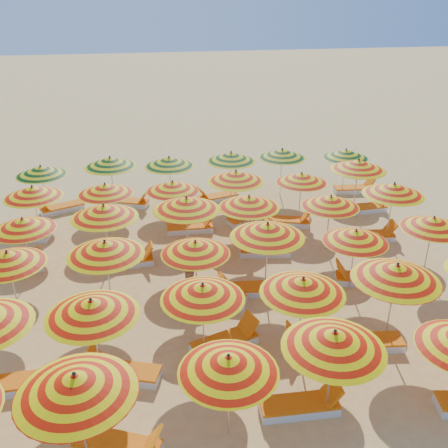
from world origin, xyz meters
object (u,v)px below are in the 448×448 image
(lounger_22, at_px, (61,208))
(lounger_23, at_px, (129,202))
(umbrella_30, at_px, (41,171))
(lounger_1, at_px, (301,405))
(umbrella_32, at_px, (169,162))
(lounger_13, at_px, (16,270))
(umbrella_29, at_px, (358,165))
(lounger_8, at_px, (367,342))
(umbrella_9, at_px, (303,286))
(lounger_17, at_px, (27,236))
(umbrella_14, at_px, (195,248))
(lounger_19, at_px, (250,218))
(umbrella_10, at_px, (397,272))
(umbrella_33, at_px, (231,157))
(lounger_0, at_px, (120,447))
(umbrella_28, at_px, (301,178))
(lounger_14, at_px, (128,261))
(umbrella_26, at_px, (173,186))
(lounger_21, at_px, (366,208))
(beachgoer_b, at_px, (189,291))
(umbrella_23, at_px, (394,189))
(umbrella_15, at_px, (268,230))
(umbrella_21, at_px, (249,202))
(lounger_6, at_px, (226,341))
(umbrella_1, at_px, (76,384))
(umbrella_13, at_px, (105,248))
(umbrella_8, at_px, (203,292))
(lounger_25, at_px, (355,189))
(umbrella_7, at_px, (92,308))
(umbrella_16, at_px, (356,236))
(umbrella_24, at_px, (33,192))
(umbrella_35, at_px, (346,154))
(lounger_5, at_px, (122,372))
(umbrella_25, at_px, (105,189))
(lounger_20, at_px, (288,221))
(lounger_7, at_px, (318,345))
(lounger_15, at_px, (263,250))
(lounger_11, at_px, (246,289))
(beachgoer_a, at_px, (248,225))
(umbrella_12, at_px, (8,258))
(umbrella_2, at_px, (228,364))
(umbrella_22, at_px, (331,202))
(umbrella_34, at_px, (282,154))
(lounger_24, at_px, (217,197))
(lounger_4, at_px, (21,383))
(lounger_10, at_px, (215,299))
(umbrella_27, at_px, (236,176))

(lounger_22, relative_size, lounger_23, 1.00)
(umbrella_30, relative_size, lounger_1, 1.46)
(umbrella_32, xyz_separation_m, lounger_13, (-5.33, -4.71, -1.76))
(umbrella_29, xyz_separation_m, lounger_8, (-3.05, -7.93, -1.88))
(umbrella_9, xyz_separation_m, lounger_17, (-7.78, 7.63, -1.77))
(umbrella_14, distance_m, lounger_19, 6.01)
(umbrella_10, relative_size, lounger_8, 1.29)
(umbrella_33, height_order, lounger_0, umbrella_33)
(umbrella_28, height_order, lounger_19, umbrella_28)
(lounger_14, bearing_deg, umbrella_33, 45.65)
(lounger_17, bearing_deg, umbrella_32, 34.40)
(umbrella_26, relative_size, lounger_21, 1.32)
(beachgoer_b, bearing_deg, umbrella_23, -158.21)
(umbrella_15, bearing_deg, umbrella_21, 89.80)
(umbrella_29, bearing_deg, lounger_6, -132.16)
(umbrella_1, height_order, umbrella_13, umbrella_1)
(lounger_23, bearing_deg, lounger_22, -156.33)
(umbrella_8, height_order, lounger_14, umbrella_8)
(umbrella_15, relative_size, lounger_25, 1.40)
(lounger_21, bearing_deg, umbrella_9, -126.99)
(umbrella_1, relative_size, umbrella_7, 1.20)
(umbrella_28, height_order, beachgoer_b, umbrella_28)
(lounger_17, bearing_deg, umbrella_15, -20.17)
(umbrella_8, bearing_deg, umbrella_15, 48.99)
(umbrella_16, bearing_deg, umbrella_24, 152.93)
(umbrella_35, bearing_deg, lounger_22, 179.28)
(umbrella_13, distance_m, lounger_5, 3.39)
(lounger_21, bearing_deg, umbrella_25, 179.47)
(umbrella_24, bearing_deg, lounger_20, -1.85)
(lounger_7, xyz_separation_m, lounger_15, (-0.12, 5.10, 0.00))
(umbrella_1, bearing_deg, lounger_5, 74.98)
(lounger_11, xyz_separation_m, beachgoer_a, (0.73, 3.02, 0.62))
(umbrella_24, distance_m, umbrella_33, 7.91)
(umbrella_12, distance_m, lounger_6, 6.14)
(umbrella_2, relative_size, lounger_17, 1.44)
(umbrella_22, relative_size, umbrella_34, 0.94)
(lounger_0, height_order, lounger_24, same)
(umbrella_10, bearing_deg, lounger_17, 143.01)
(umbrella_15, height_order, lounger_15, umbrella_15)
(lounger_4, height_order, lounger_17, same)
(lounger_19, bearing_deg, beachgoer_a, -124.94)
(umbrella_16, bearing_deg, lounger_25, 65.41)
(umbrella_13, relative_size, umbrella_28, 0.91)
(umbrella_21, height_order, lounger_10, umbrella_21)
(lounger_5, bearing_deg, umbrella_10, -158.49)
(lounger_14, bearing_deg, lounger_10, -50.32)
(umbrella_34, height_order, lounger_15, umbrella_34)
(umbrella_22, bearing_deg, lounger_11, -146.66)
(umbrella_27, height_order, beachgoer_b, umbrella_27)
(umbrella_7, height_order, umbrella_24, umbrella_7)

